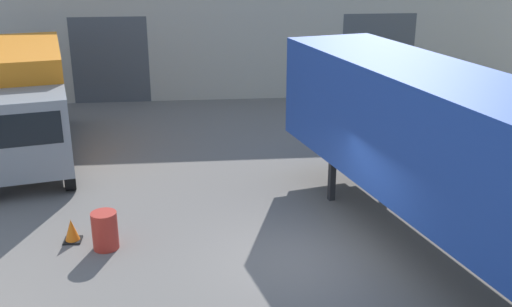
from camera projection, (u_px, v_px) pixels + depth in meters
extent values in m
plane|color=slate|center=(300.00, 260.00, 13.09)|extent=(60.00, 60.00, 0.00)
cube|color=#B7B2A3|center=(240.00, 25.00, 28.70)|extent=(26.11, 7.33, 5.44)
cube|color=#4C5156|center=(110.00, 60.00, 25.08)|extent=(3.20, 0.08, 3.60)
cube|color=#4C5156|center=(378.00, 55.00, 26.14)|extent=(3.20, 0.08, 3.60)
cylinder|color=black|center=(496.00, 118.00, 21.70)|extent=(0.49, 0.99, 0.95)
cylinder|color=black|center=(490.00, 112.00, 22.55)|extent=(0.49, 0.99, 0.95)
cube|color=#2347A3|center=(459.00, 147.00, 12.00)|extent=(5.34, 12.41, 2.70)
cube|color=#232326|center=(450.00, 213.00, 12.50)|extent=(4.61, 12.23, 0.24)
cube|color=#232326|center=(332.00, 181.00, 15.92)|extent=(0.19, 0.19, 1.11)
cube|color=#232326|center=(384.00, 173.00, 16.42)|extent=(0.19, 0.19, 1.11)
cube|color=gray|center=(24.00, 134.00, 16.34)|extent=(2.77, 2.40, 2.20)
cube|color=black|center=(21.00, 130.00, 15.39)|extent=(1.98, 0.54, 0.88)
cube|color=orange|center=(25.00, 86.00, 19.58)|extent=(3.65, 6.13, 2.65)
cylinder|color=black|center=(69.00, 173.00, 16.63)|extent=(0.52, 1.02, 0.98)
cylinder|color=black|center=(62.00, 119.00, 21.56)|extent=(0.52, 1.02, 0.98)
cylinder|color=black|center=(0.00, 124.00, 20.92)|extent=(0.52, 1.02, 0.98)
cylinder|color=black|center=(61.00, 112.00, 22.45)|extent=(0.52, 1.02, 0.98)
cylinder|color=black|center=(1.00, 117.00, 21.81)|extent=(0.52, 1.02, 0.98)
cylinder|color=#B22D23|center=(105.00, 230.00, 13.46)|extent=(0.58, 0.58, 0.88)
cube|color=black|center=(73.00, 240.00, 13.91)|extent=(0.40, 0.40, 0.04)
cone|color=orange|center=(72.00, 230.00, 13.82)|extent=(0.36, 0.36, 0.55)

